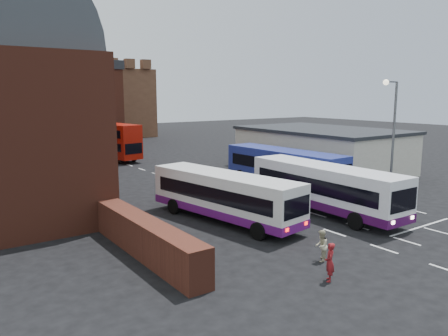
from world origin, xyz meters
TOP-DOWN VIEW (x-y plane):
  - ground at (0.00, 0.00)m, footprint 180.00×180.00m
  - forecourt_wall at (-10.20, 2.00)m, footprint 1.20×10.00m
  - cream_building at (15.00, 14.00)m, footprint 10.40×16.40m
  - brick_terrace at (-6.00, 46.00)m, footprint 22.00×10.00m
  - castle_keep at (6.00, 66.00)m, footprint 22.00×22.00m
  - bus_white_outbound at (-3.71, 4.71)m, footprint 4.18×11.07m
  - bus_white_inbound at (2.76, 2.51)m, footprint 3.01×11.50m
  - bus_blue at (6.00, 9.83)m, footprint 3.36×11.67m
  - bus_red_double at (-0.17, 33.56)m, footprint 4.09×11.02m
  - street_lamp at (8.30, 1.54)m, footprint 1.76×0.44m
  - pedestrian_red at (-5.18, -4.98)m, footprint 0.71×0.70m
  - pedestrian_beige at (-3.81, -3.27)m, footprint 0.92×0.87m

SIDE VIEW (x-z plane):
  - ground at x=0.00m, z-range 0.00..0.00m
  - pedestrian_beige at x=-3.81m, z-range 0.00..1.49m
  - pedestrian_red at x=-5.18m, z-range 0.00..1.65m
  - forecourt_wall at x=-10.20m, z-range 0.00..1.80m
  - bus_white_outbound at x=-3.71m, z-range 0.27..3.22m
  - bus_white_inbound at x=2.76m, z-range 0.28..3.41m
  - bus_blue at x=6.00m, z-range 0.29..3.43m
  - cream_building at x=15.00m, z-range 0.03..4.28m
  - bus_red_double at x=-0.17m, z-range 0.14..4.44m
  - street_lamp at x=8.30m, z-range 0.90..9.56m
  - brick_terrace at x=-6.00m, z-range 0.00..11.00m
  - castle_keep at x=6.00m, z-range 0.00..12.00m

